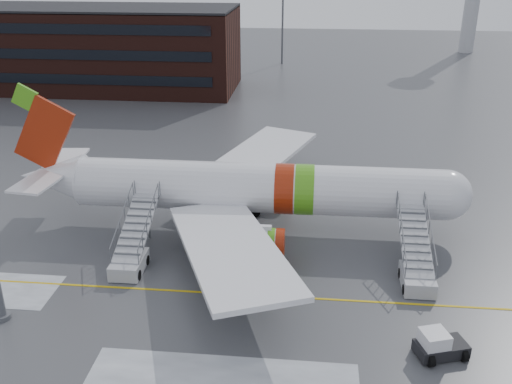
# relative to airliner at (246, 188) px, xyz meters

# --- Properties ---
(ground) EXTENTS (260.00, 260.00, 0.00)m
(ground) POSITION_rel_airliner_xyz_m (6.73, -8.37, -3.42)
(ground) COLOR #494C4F
(ground) RESTS_ON ground
(airliner) EXTENTS (35.03, 32.97, 11.18)m
(airliner) POSITION_rel_airliner_xyz_m (0.00, 0.00, 0.00)
(airliner) COLOR white
(airliner) RESTS_ON ground
(airstair_fwd) EXTENTS (2.05, 7.70, 3.48)m
(airstair_fwd) POSITION_rel_airliner_xyz_m (12.03, -6.54, -2.35)
(airstair_fwd) COLOR #ABADB3
(airstair_fwd) RESTS_ON ground
(airstair_aft) EXTENTS (2.05, 7.70, 3.48)m
(airstair_aft) POSITION_rel_airliner_xyz_m (-7.21, -6.54, -2.35)
(airstair_aft) COLOR #AEB0B6
(airstair_aft) RESTS_ON ground
(pushback_tug) EXTENTS (3.05, 2.65, 1.56)m
(pushback_tug) POSITION_rel_airliner_xyz_m (12.07, -14.17, -2.73)
(pushback_tug) COLOR black
(pushback_tug) RESTS_ON ground
(terminal_building) EXTENTS (62.00, 16.11, 12.30)m
(terminal_building) POSITION_rel_airliner_xyz_m (-38.27, 46.61, 2.78)
(terminal_building) COLOR #3F1E16
(terminal_building) RESTS_ON ground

